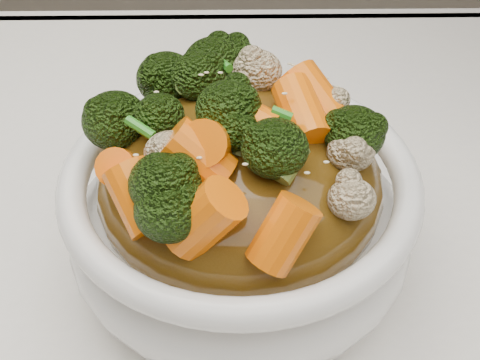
{
  "coord_description": "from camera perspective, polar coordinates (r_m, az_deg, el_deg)",
  "views": [
    {
      "loc": [
        0.0,
        -0.24,
        1.09
      ],
      "look_at": [
        0.01,
        0.05,
        0.82
      ],
      "focal_mm": 50.0,
      "sensor_mm": 36.0,
      "label": 1
    }
  ],
  "objects": [
    {
      "name": "cauliflower",
      "position": [
        0.36,
        -0.0,
        6.57
      ],
      "size": [
        0.18,
        0.18,
        0.04
      ],
      "primitive_type": null,
      "rotation": [
        0.0,
        0.0,
        0.07
      ],
      "color": "beige",
      "rests_on": "sauce_base"
    },
    {
      "name": "broccoli",
      "position": [
        0.36,
        -0.0,
        6.83
      ],
      "size": [
        0.18,
        0.18,
        0.04
      ],
      "primitive_type": null,
      "rotation": [
        0.0,
        0.0,
        0.07
      ],
      "color": "black",
      "rests_on": "sauce_base"
    },
    {
      "name": "carrots",
      "position": [
        0.36,
        -0.0,
        6.96
      ],
      "size": [
        0.18,
        0.18,
        0.05
      ],
      "primitive_type": null,
      "rotation": [
        0.0,
        0.0,
        0.07
      ],
      "color": "orange",
      "rests_on": "sauce_base"
    },
    {
      "name": "bowl",
      "position": [
        0.42,
        -0.0,
        -3.27
      ],
      "size": [
        0.23,
        0.23,
        0.08
      ],
      "primitive_type": null,
      "rotation": [
        0.0,
        0.0,
        0.07
      ],
      "color": "white",
      "rests_on": "tablecloth"
    },
    {
      "name": "tablecloth",
      "position": [
        0.44,
        -0.67,
        -14.1
      ],
      "size": [
        1.2,
        0.8,
        0.04
      ],
      "primitive_type": "cube",
      "color": "white",
      "rests_on": "dining_table"
    },
    {
      "name": "sauce_base",
      "position": [
        0.4,
        -0.0,
        -0.32
      ],
      "size": [
        0.18,
        0.18,
        0.09
      ],
      "primitive_type": "ellipsoid",
      "rotation": [
        0.0,
        0.0,
        0.07
      ],
      "color": "#50350D",
      "rests_on": "bowl"
    },
    {
      "name": "sesame_seeds",
      "position": [
        0.36,
        -0.0,
        7.09
      ],
      "size": [
        0.16,
        0.16,
        0.01
      ],
      "primitive_type": null,
      "rotation": [
        0.0,
        0.0,
        0.07
      ],
      "color": "beige",
      "rests_on": "sauce_base"
    },
    {
      "name": "scallions",
      "position": [
        0.36,
        -0.0,
        7.09
      ],
      "size": [
        0.14,
        0.14,
        0.02
      ],
      "primitive_type": null,
      "rotation": [
        0.0,
        0.0,
        0.07
      ],
      "color": "#287A1C",
      "rests_on": "sauce_base"
    }
  ]
}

